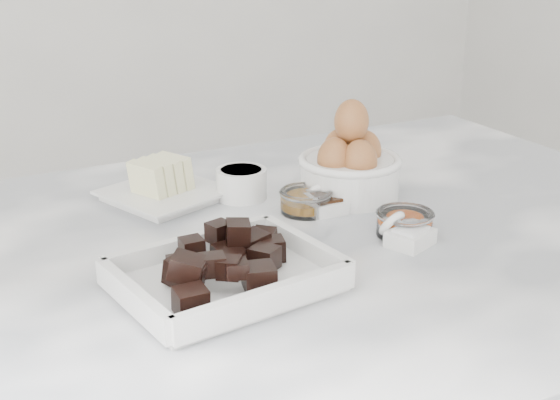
% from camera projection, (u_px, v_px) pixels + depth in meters
% --- Properties ---
extents(marble_slab, '(1.20, 0.80, 0.04)m').
position_uv_depth(marble_slab, '(277.00, 255.00, 0.97)').
color(marble_slab, white).
rests_on(marble_slab, cabinet).
extents(chocolate_dish, '(0.25, 0.20, 0.06)m').
position_uv_depth(chocolate_dish, '(226.00, 268.00, 0.83)').
color(chocolate_dish, white).
rests_on(chocolate_dish, marble_slab).
extents(butter_plate, '(0.19, 0.19, 0.06)m').
position_uv_depth(butter_plate, '(163.00, 186.00, 1.09)').
color(butter_plate, white).
rests_on(butter_plate, marble_slab).
extents(sugar_ramekin, '(0.07, 0.07, 0.04)m').
position_uv_depth(sugar_ramekin, '(241.00, 182.00, 1.10)').
color(sugar_ramekin, white).
rests_on(sugar_ramekin, marble_slab).
extents(egg_bowl, '(0.15, 0.15, 0.14)m').
position_uv_depth(egg_bowl, '(350.00, 165.00, 1.10)').
color(egg_bowl, white).
rests_on(egg_bowl, marble_slab).
extents(honey_bowl, '(0.07, 0.07, 0.03)m').
position_uv_depth(honey_bowl, '(306.00, 200.00, 1.05)').
color(honey_bowl, white).
rests_on(honey_bowl, marble_slab).
extents(zest_bowl, '(0.07, 0.07, 0.03)m').
position_uv_depth(zest_bowl, '(405.00, 222.00, 0.97)').
color(zest_bowl, white).
rests_on(zest_bowl, marble_slab).
extents(vanilla_spoon, '(0.05, 0.06, 0.04)m').
position_uv_depth(vanilla_spoon, '(324.00, 203.00, 1.05)').
color(vanilla_spoon, white).
rests_on(vanilla_spoon, marble_slab).
extents(salt_spoon, '(0.07, 0.08, 0.04)m').
position_uv_depth(salt_spoon, '(406.00, 234.00, 0.95)').
color(salt_spoon, white).
rests_on(salt_spoon, marble_slab).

